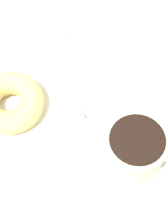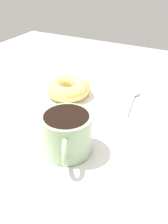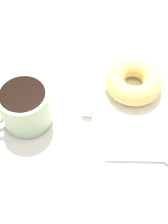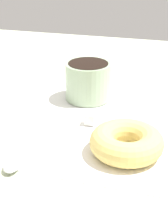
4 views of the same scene
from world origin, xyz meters
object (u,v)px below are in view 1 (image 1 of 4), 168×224
at_px(donut, 10,102).
at_px(spoon, 68,41).
at_px(coffee_cup, 135,150).
at_px(sugar_cube, 76,117).

bearing_deg(donut, spoon, -67.51).
height_order(coffee_cup, spoon, coffee_cup).
relative_size(donut, sugar_cube, 6.04).
distance_m(coffee_cup, donut, 0.22).
bearing_deg(sugar_cube, spoon, -28.44).
bearing_deg(spoon, donut, 112.49).
bearing_deg(coffee_cup, donut, 30.30).
bearing_deg(spoon, sugar_cube, 151.56).
height_order(coffee_cup, sugar_cube, coffee_cup).
xyz_separation_m(coffee_cup, sugar_cube, (0.11, 0.03, -0.03)).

